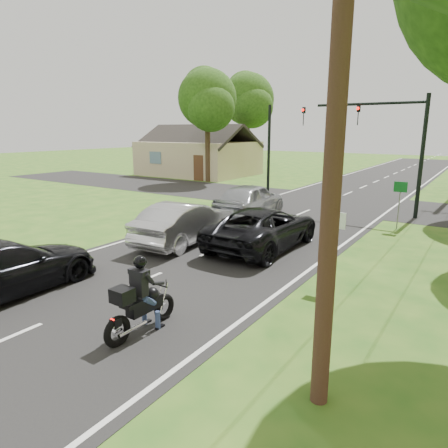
{
  "coord_description": "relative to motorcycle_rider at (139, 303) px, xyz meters",
  "views": [
    {
      "loc": [
        8.07,
        -7.6,
        4.31
      ],
      "look_at": [
        1.0,
        3.0,
        1.3
      ],
      "focal_mm": 32.0,
      "sensor_mm": 36.0,
      "label": 1
    }
  ],
  "objects": [
    {
      "name": "silver_suv",
      "position": [
        -3.98,
        11.58,
        0.19
      ],
      "size": [
        2.51,
        5.28,
        1.74
      ],
      "primitive_type": "imported",
      "rotation": [
        0.0,
        0.0,
        3.23
      ],
      "color": "#A2A5AA",
      "rests_on": "road"
    },
    {
      "name": "motorcycle_rider",
      "position": [
        0.0,
        0.0,
        0.0
      ],
      "size": [
        0.58,
        2.04,
        1.76
      ],
      "rotation": [
        0.0,
        0.0,
        -0.01
      ],
      "color": "black",
      "rests_on": "ground"
    },
    {
      "name": "cross_road",
      "position": [
        -2.16,
        18.02,
        -0.69
      ],
      "size": [
        60.0,
        7.0,
        0.01
      ],
      "primitive_type": "cube",
      "color": "black",
      "rests_on": "ground"
    },
    {
      "name": "utility_pole_near",
      "position": [
        4.04,
        0.02,
        4.39
      ],
      "size": [
        1.6,
        0.28,
        10.0
      ],
      "color": "#4A2D22",
      "rests_on": "ground"
    },
    {
      "name": "dark_suv",
      "position": [
        -0.87,
        7.23,
        0.08
      ],
      "size": [
        2.53,
        5.48,
        1.52
      ],
      "primitive_type": "imported",
      "rotation": [
        0.0,
        0.0,
        3.14
      ],
      "color": "black",
      "rests_on": "road"
    },
    {
      "name": "tree_left_far",
      "position": [
        -15.86,
        31.78,
        6.44
      ],
      "size": [
        5.76,
        5.58,
        10.14
      ],
      "color": "#332316",
      "rests_on": "ground"
    },
    {
      "name": "sign_white",
      "position": [
        2.54,
        5.0,
        0.9
      ],
      "size": [
        0.55,
        0.07,
        2.12
      ],
      "color": "slate",
      "rests_on": "ground"
    },
    {
      "name": "signal_pole_far",
      "position": [
        -7.36,
        20.02,
        2.31
      ],
      "size": [
        0.2,
        0.2,
        6.0
      ],
      "primitive_type": "cylinder",
      "color": "black",
      "rests_on": "ground"
    },
    {
      "name": "silver_sedan",
      "position": [
        -3.71,
        6.09,
        0.12
      ],
      "size": [
        2.12,
        5.0,
        1.61
      ],
      "primitive_type": "imported",
      "rotation": [
        0.0,
        0.0,
        3.23
      ],
      "color": "silver",
      "rests_on": "road"
    },
    {
      "name": "dark_car_behind",
      "position": [
        -4.52,
        -0.48,
        0.05
      ],
      "size": [
        2.28,
        5.16,
        1.47
      ],
      "primitive_type": "imported",
      "rotation": [
        0.0,
        0.0,
        3.19
      ],
      "color": "black",
      "rests_on": "road"
    },
    {
      "name": "road",
      "position": [
        -2.16,
        12.02,
        -0.69
      ],
      "size": [
        8.0,
        100.0,
        0.01
      ],
      "primitive_type": "cube",
      "color": "black",
      "rests_on": "ground"
    },
    {
      "name": "house",
      "position": [
        -18.16,
        26.02,
        1.08
      ],
      "size": [
        10.2,
        8.0,
        4.84
      ],
      "color": "tan",
      "rests_on": "ground"
    },
    {
      "name": "ground",
      "position": [
        -2.16,
        2.02,
        -0.69
      ],
      "size": [
        140.0,
        140.0,
        0.0
      ],
      "primitive_type": "plane",
      "color": "#2A5B19",
      "rests_on": "ground"
    },
    {
      "name": "tree_left_near",
      "position": [
        -13.89,
        21.8,
        5.84
      ],
      "size": [
        5.12,
        4.96,
        9.22
      ],
      "color": "#332316",
      "rests_on": "ground"
    },
    {
      "name": "sign_green",
      "position": [
        2.74,
        13.0,
        0.9
      ],
      "size": [
        0.55,
        0.07,
        2.12
      ],
      "color": "slate",
      "rests_on": "ground"
    },
    {
      "name": "traffic_signal",
      "position": [
        1.17,
        16.02,
        3.44
      ],
      "size": [
        6.38,
        0.44,
        6.0
      ],
      "color": "black",
      "rests_on": "ground"
    }
  ]
}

